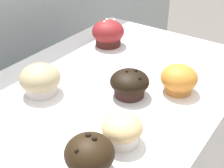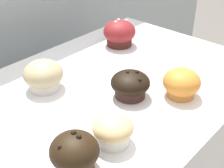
{
  "view_description": "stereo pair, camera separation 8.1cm",
  "coord_description": "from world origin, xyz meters",
  "px_view_note": "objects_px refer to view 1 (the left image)",
  "views": [
    {
      "loc": [
        -0.58,
        -0.45,
        1.42
      ],
      "look_at": [
        -0.01,
        -0.05,
        0.99
      ],
      "focal_mm": 50.0,
      "sensor_mm": 36.0,
      "label": 1
    },
    {
      "loc": [
        -0.53,
        -0.51,
        1.42
      ],
      "look_at": [
        -0.01,
        -0.05,
        0.99
      ],
      "focal_mm": 50.0,
      "sensor_mm": 36.0,
      "label": 2
    }
  ],
  "objects_px": {
    "muffin_front_center": "(90,156)",
    "muffin_back_right": "(179,79)",
    "muffin_back_left": "(130,83)",
    "muffin_front_left": "(40,80)",
    "muffin_back_center": "(122,130)",
    "muffin_front_right": "(108,33)"
  },
  "relations": [
    {
      "from": "muffin_back_left",
      "to": "muffin_front_left",
      "type": "relative_size",
      "value": 0.95
    },
    {
      "from": "muffin_back_left",
      "to": "muffin_back_right",
      "type": "xyz_separation_m",
      "value": [
        0.09,
        -0.1,
        0.0
      ]
    },
    {
      "from": "muffin_back_left",
      "to": "muffin_front_right",
      "type": "distance_m",
      "value": 0.33
    },
    {
      "from": "muffin_back_left",
      "to": "muffin_back_right",
      "type": "height_order",
      "value": "muffin_back_right"
    },
    {
      "from": "muffin_front_left",
      "to": "muffin_back_center",
      "type": "height_order",
      "value": "muffin_front_left"
    },
    {
      "from": "muffin_front_left",
      "to": "muffin_front_right",
      "type": "xyz_separation_m",
      "value": [
        0.36,
        0.03,
        0.0
      ]
    },
    {
      "from": "muffin_front_right",
      "to": "muffin_back_center",
      "type": "distance_m",
      "value": 0.51
    },
    {
      "from": "muffin_front_right",
      "to": "muffin_back_center",
      "type": "relative_size",
      "value": 1.25
    },
    {
      "from": "muffin_back_right",
      "to": "muffin_front_left",
      "type": "relative_size",
      "value": 0.91
    },
    {
      "from": "muffin_back_right",
      "to": "muffin_back_center",
      "type": "relative_size",
      "value": 1.11
    },
    {
      "from": "muffin_front_center",
      "to": "muffin_back_center",
      "type": "distance_m",
      "value": 0.11
    },
    {
      "from": "muffin_front_center",
      "to": "muffin_front_left",
      "type": "height_order",
      "value": "muffin_front_center"
    },
    {
      "from": "muffin_front_right",
      "to": "muffin_back_left",
      "type": "bearing_deg",
      "value": -134.14
    },
    {
      "from": "muffin_front_center",
      "to": "muffin_back_center",
      "type": "relative_size",
      "value": 1.08
    },
    {
      "from": "muffin_back_center",
      "to": "muffin_back_right",
      "type": "bearing_deg",
      "value": -2.67
    },
    {
      "from": "muffin_front_center",
      "to": "muffin_front_left",
      "type": "xyz_separation_m",
      "value": [
        0.14,
        0.29,
        -0.0
      ]
    },
    {
      "from": "muffin_front_center",
      "to": "muffin_back_right",
      "type": "xyz_separation_m",
      "value": [
        0.37,
        -0.02,
        -0.0
      ]
    },
    {
      "from": "muffin_front_left",
      "to": "muffin_front_right",
      "type": "distance_m",
      "value": 0.36
    },
    {
      "from": "muffin_back_left",
      "to": "muffin_front_right",
      "type": "bearing_deg",
      "value": 45.86
    },
    {
      "from": "muffin_back_right",
      "to": "muffin_front_right",
      "type": "relative_size",
      "value": 0.88
    },
    {
      "from": "muffin_front_center",
      "to": "muffin_back_right",
      "type": "height_order",
      "value": "muffin_front_center"
    },
    {
      "from": "muffin_back_left",
      "to": "muffin_back_center",
      "type": "relative_size",
      "value": 1.16
    }
  ]
}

